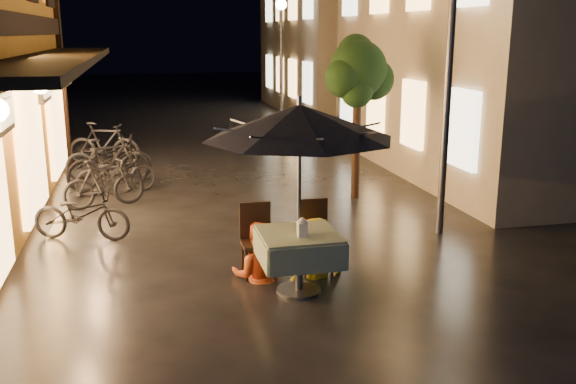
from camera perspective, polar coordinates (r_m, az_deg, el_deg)
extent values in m
plane|color=black|center=(8.00, -0.07, -9.37)|extent=(90.00, 90.00, 0.00)
cube|color=black|center=(11.31, -22.96, 13.58)|extent=(0.12, 11.00, 0.35)
cube|color=black|center=(11.24, -19.78, 11.04)|extent=(1.20, 10.50, 0.12)
cube|color=#FFBB66|center=(11.44, -21.91, 4.08)|extent=(0.10, 2.20, 2.40)
cube|color=#FFBB66|center=(14.88, -19.94, 6.34)|extent=(0.10, 2.20, 2.40)
cube|color=#C3B498|center=(16.43, 21.43, 13.35)|extent=(7.00, 9.00, 6.50)
cube|color=#FFBB66|center=(11.89, 15.29, 5.42)|extent=(0.10, 1.00, 1.40)
cube|color=#FFBB66|center=(13.85, 11.02, 6.82)|extent=(0.10, 1.00, 1.40)
cube|color=#FFBB66|center=(15.87, 7.81, 7.84)|extent=(0.10, 1.00, 1.40)
cube|color=#FFBB66|center=(17.94, 5.31, 8.61)|extent=(0.10, 1.00, 1.40)
cube|color=#C3B498|center=(26.77, 7.24, 14.62)|extent=(7.00, 10.00, 7.00)
cube|color=#FFBB66|center=(22.14, 1.72, 9.69)|extent=(0.10, 1.00, 1.40)
cube|color=#FFBB66|center=(24.27, 0.39, 10.07)|extent=(0.10, 1.00, 1.40)
cube|color=#FFBB66|center=(24.24, 0.40, 16.69)|extent=(0.10, 1.00, 1.40)
cube|color=#FFBB66|center=(26.41, -0.73, 10.40)|extent=(0.10, 1.00, 1.40)
cube|color=#FFBB66|center=(26.38, -0.75, 16.48)|extent=(0.10, 1.00, 1.40)
cube|color=#FFBB66|center=(28.56, -1.68, 10.67)|extent=(0.10, 1.00, 1.40)
cube|color=#FFBB66|center=(28.54, -1.72, 16.29)|extent=(0.10, 1.00, 1.40)
cylinder|color=black|center=(12.51, 6.07, 4.39)|extent=(0.16, 0.16, 2.20)
sphere|color=black|center=(12.36, 6.24, 10.81)|extent=(1.10, 1.10, 1.10)
sphere|color=black|center=(12.58, 7.60, 9.91)|extent=(0.80, 0.80, 0.80)
sphere|color=black|center=(12.13, 5.10, 10.06)|extent=(0.76, 0.76, 0.76)
sphere|color=black|center=(12.65, 6.05, 12.24)|extent=(0.70, 0.70, 0.70)
sphere|color=black|center=(12.12, 6.13, 8.85)|extent=(0.60, 0.60, 0.60)
cylinder|color=#59595E|center=(10.34, 13.91, 7.08)|extent=(0.12, 0.12, 4.00)
cylinder|color=#59595E|center=(21.70, -0.60, 10.93)|extent=(0.12, 0.12, 4.00)
sphere|color=#FEE5BD|center=(21.68, -0.62, 16.34)|extent=(0.36, 0.36, 0.36)
cylinder|color=#59595E|center=(8.05, 0.96, -6.48)|extent=(0.10, 0.10, 0.72)
cylinder|color=#59595E|center=(8.17, 0.95, -8.72)|extent=(0.56, 0.56, 0.04)
cube|color=#2C5E39|center=(7.92, 0.98, -3.84)|extent=(0.95, 0.95, 0.06)
cube|color=#2C5E39|center=(8.09, 4.25, -4.71)|extent=(0.04, 0.95, 0.33)
cube|color=#2C5E39|center=(7.87, -2.40, -5.22)|extent=(0.04, 0.95, 0.33)
cube|color=#2C5E39|center=(8.41, 0.19, -3.94)|extent=(0.95, 0.04, 0.33)
cube|color=#2C5E39|center=(7.54, 1.84, -6.11)|extent=(0.95, 0.04, 0.33)
cylinder|color=#59595E|center=(7.80, 0.99, -1.04)|extent=(0.05, 0.05, 2.30)
cone|color=black|center=(7.60, 1.02, 6.25)|extent=(2.32, 2.32, 0.42)
cylinder|color=#59595E|center=(7.58, 1.03, 8.13)|extent=(0.06, 0.06, 0.12)
cube|color=black|center=(8.54, -2.70, -4.63)|extent=(0.42, 0.42, 0.05)
cube|color=black|center=(8.64, -2.95, -2.66)|extent=(0.42, 0.04, 0.55)
cylinder|color=black|center=(8.42, -3.68, -6.61)|extent=(0.04, 0.04, 0.43)
cylinder|color=black|center=(8.48, -1.26, -6.43)|extent=(0.04, 0.04, 0.43)
cylinder|color=black|center=(8.75, -4.06, -5.80)|extent=(0.04, 0.04, 0.43)
cylinder|color=black|center=(8.81, -1.74, -5.63)|extent=(0.04, 0.04, 0.43)
cube|color=black|center=(8.70, 2.50, -4.25)|extent=(0.42, 0.42, 0.05)
cube|color=black|center=(8.81, 2.19, -2.33)|extent=(0.42, 0.04, 0.55)
cylinder|color=black|center=(8.57, 1.64, -6.20)|extent=(0.04, 0.04, 0.43)
cylinder|color=black|center=(8.67, 3.95, -6.00)|extent=(0.04, 0.04, 0.43)
cylinder|color=black|center=(8.90, 1.05, -5.42)|extent=(0.04, 0.04, 0.43)
cylinder|color=black|center=(8.99, 3.29, -5.24)|extent=(0.04, 0.04, 0.43)
cube|color=white|center=(7.73, 1.27, -3.35)|extent=(0.11, 0.11, 0.18)
cube|color=#FFD88C|center=(7.73, 1.27, -3.42)|extent=(0.07, 0.07, 0.12)
cone|color=white|center=(7.69, 1.28, -2.46)|extent=(0.16, 0.16, 0.07)
imported|color=#D6511E|center=(8.39, -2.70, -2.80)|extent=(0.86, 0.75, 1.50)
imported|color=yellow|center=(8.47, 2.43, -2.53)|extent=(1.10, 0.78, 1.54)
imported|color=black|center=(10.54, -17.88, -1.88)|extent=(1.66, 1.03, 0.82)
imported|color=black|center=(12.35, -16.05, 0.75)|extent=(1.58, 0.89, 0.91)
imported|color=black|center=(13.31, -15.06, 1.62)|extent=(1.72, 0.95, 0.85)
imported|color=black|center=(13.78, -15.66, 2.46)|extent=(1.84, 1.19, 1.08)
imported|color=black|center=(14.66, -15.65, 2.93)|extent=(1.88, 0.74, 0.97)
imported|color=black|center=(16.21, -16.04, 4.11)|extent=(1.85, 1.01, 1.07)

